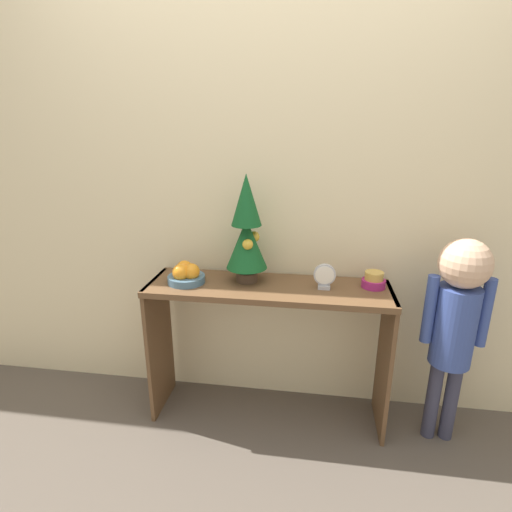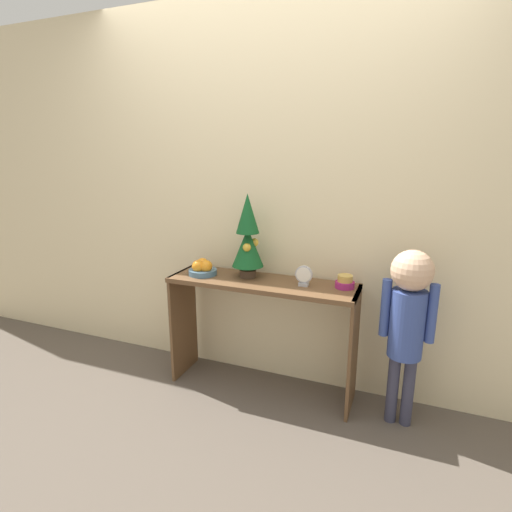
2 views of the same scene
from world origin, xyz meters
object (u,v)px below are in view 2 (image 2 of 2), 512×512
at_px(fruit_bowl, 202,268).
at_px(child_figure, 408,312).
at_px(desk_clock, 304,276).
at_px(singing_bowl, 345,282).
at_px(mini_tree, 248,237).

bearing_deg(fruit_bowl, child_figure, -1.10).
relative_size(desk_clock, child_figure, 0.12).
distance_m(singing_bowl, child_figure, 0.39).
bearing_deg(fruit_bowl, singing_bowl, 4.68).
bearing_deg(desk_clock, fruit_bowl, -178.22).
bearing_deg(singing_bowl, desk_clock, -167.16).
height_order(mini_tree, singing_bowl, mini_tree).
height_order(mini_tree, child_figure, mini_tree).
xyz_separation_m(mini_tree, desk_clock, (0.39, -0.05, -0.20)).
bearing_deg(desk_clock, child_figure, -4.35).
bearing_deg(child_figure, singing_bowl, 164.63).
bearing_deg(mini_tree, child_figure, -5.28).
relative_size(fruit_bowl, desk_clock, 1.48).
height_order(fruit_bowl, child_figure, child_figure).
bearing_deg(mini_tree, singing_bowl, 0.81).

